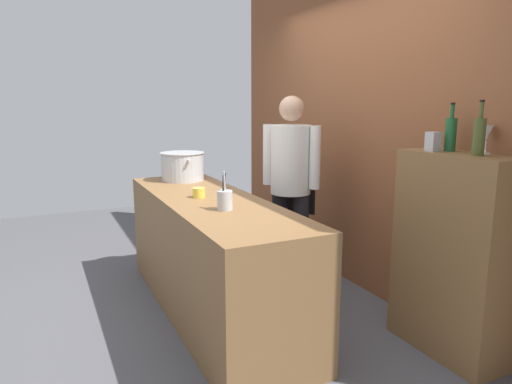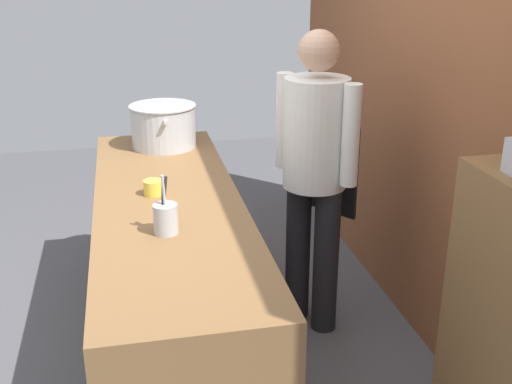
{
  "view_description": "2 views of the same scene",
  "coord_description": "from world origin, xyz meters",
  "px_view_note": "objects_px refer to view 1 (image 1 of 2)",
  "views": [
    {
      "loc": [
        3.21,
        -1.14,
        1.61
      ],
      "look_at": [
        0.12,
        0.32,
        0.94
      ],
      "focal_mm": 32.56,
      "sensor_mm": 36.0,
      "label": 1
    },
    {
      "loc": [
        2.86,
        -0.18,
        2.02
      ],
      "look_at": [
        0.13,
        0.41,
        0.95
      ],
      "focal_mm": 44.35,
      "sensor_mm": 36.0,
      "label": 2
    }
  ],
  "objects_px": {
    "chef": "(291,179)",
    "wine_glass_wide": "(487,134)",
    "spice_tin_silver": "(433,142)",
    "stockpot_large": "(182,166)",
    "utensil_crock": "(225,200)",
    "butter_jar": "(199,193)",
    "wine_bottle_green": "(451,133)",
    "wine_bottle_olive": "(479,135)"
  },
  "relations": [
    {
      "from": "chef",
      "to": "utensil_crock",
      "type": "bearing_deg",
      "value": 90.67
    },
    {
      "from": "stockpot_large",
      "to": "butter_jar",
      "type": "relative_size",
      "value": 4.85
    },
    {
      "from": "wine_bottle_green",
      "to": "chef",
      "type": "bearing_deg",
      "value": -161.41
    },
    {
      "from": "wine_bottle_green",
      "to": "wine_glass_wide",
      "type": "relative_size",
      "value": 1.75
    },
    {
      "from": "stockpot_large",
      "to": "wine_glass_wide",
      "type": "distance_m",
      "value": 2.54
    },
    {
      "from": "chef",
      "to": "butter_jar",
      "type": "relative_size",
      "value": 17.61
    },
    {
      "from": "chef",
      "to": "wine_glass_wide",
      "type": "distance_m",
      "value": 1.62
    },
    {
      "from": "stockpot_large",
      "to": "wine_glass_wide",
      "type": "height_order",
      "value": "wine_glass_wide"
    },
    {
      "from": "chef",
      "to": "wine_bottle_green",
      "type": "bearing_deg",
      "value": 164.23
    },
    {
      "from": "butter_jar",
      "to": "wine_bottle_olive",
      "type": "relative_size",
      "value": 0.3
    },
    {
      "from": "wine_bottle_olive",
      "to": "wine_glass_wide",
      "type": "height_order",
      "value": "wine_bottle_olive"
    },
    {
      "from": "chef",
      "to": "utensil_crock",
      "type": "height_order",
      "value": "chef"
    },
    {
      "from": "chef",
      "to": "wine_bottle_olive",
      "type": "height_order",
      "value": "chef"
    },
    {
      "from": "spice_tin_silver",
      "to": "stockpot_large",
      "type": "bearing_deg",
      "value": -150.86
    },
    {
      "from": "chef",
      "to": "spice_tin_silver",
      "type": "height_order",
      "value": "chef"
    },
    {
      "from": "chef",
      "to": "wine_bottle_olive",
      "type": "bearing_deg",
      "value": 159.54
    },
    {
      "from": "chef",
      "to": "wine_glass_wide",
      "type": "xyz_separation_m",
      "value": [
        1.48,
        0.5,
        0.46
      ]
    },
    {
      "from": "butter_jar",
      "to": "wine_bottle_olive",
      "type": "distance_m",
      "value": 1.93
    },
    {
      "from": "utensil_crock",
      "to": "wine_bottle_green",
      "type": "height_order",
      "value": "wine_bottle_green"
    },
    {
      "from": "wine_glass_wide",
      "to": "spice_tin_silver",
      "type": "relative_size",
      "value": 1.42
    },
    {
      "from": "wine_bottle_olive",
      "to": "spice_tin_silver",
      "type": "relative_size",
      "value": 2.62
    },
    {
      "from": "utensil_crock",
      "to": "wine_glass_wide",
      "type": "xyz_separation_m",
      "value": [
        0.89,
        1.34,
        0.45
      ]
    },
    {
      "from": "utensil_crock",
      "to": "stockpot_large",
      "type": "bearing_deg",
      "value": 176.03
    },
    {
      "from": "chef",
      "to": "butter_jar",
      "type": "height_order",
      "value": "chef"
    },
    {
      "from": "utensil_crock",
      "to": "wine_bottle_olive",
      "type": "height_order",
      "value": "wine_bottle_olive"
    },
    {
      "from": "utensil_crock",
      "to": "wine_bottle_green",
      "type": "distance_m",
      "value": 1.51
    },
    {
      "from": "chef",
      "to": "butter_jar",
      "type": "distance_m",
      "value": 0.87
    },
    {
      "from": "stockpot_large",
      "to": "wine_bottle_green",
      "type": "relative_size",
      "value": 1.51
    },
    {
      "from": "stockpot_large",
      "to": "wine_bottle_olive",
      "type": "xyz_separation_m",
      "value": [
        2.22,
        1.12,
        0.39
      ]
    },
    {
      "from": "butter_jar",
      "to": "wine_glass_wide",
      "type": "distance_m",
      "value": 1.98
    },
    {
      "from": "wine_bottle_olive",
      "to": "spice_tin_silver",
      "type": "height_order",
      "value": "wine_bottle_olive"
    },
    {
      "from": "chef",
      "to": "utensil_crock",
      "type": "distance_m",
      "value": 1.02
    },
    {
      "from": "butter_jar",
      "to": "wine_bottle_green",
      "type": "relative_size",
      "value": 0.31
    },
    {
      "from": "stockpot_large",
      "to": "spice_tin_silver",
      "type": "distance_m",
      "value": 2.23
    },
    {
      "from": "wine_bottle_green",
      "to": "spice_tin_silver",
      "type": "bearing_deg",
      "value": -112.45
    },
    {
      "from": "butter_jar",
      "to": "spice_tin_silver",
      "type": "height_order",
      "value": "spice_tin_silver"
    },
    {
      "from": "stockpot_large",
      "to": "wine_glass_wide",
      "type": "bearing_deg",
      "value": 29.87
    },
    {
      "from": "utensil_crock",
      "to": "wine_glass_wide",
      "type": "bearing_deg",
      "value": 56.38
    },
    {
      "from": "chef",
      "to": "stockpot_large",
      "type": "xyz_separation_m",
      "value": [
        -0.7,
        -0.75,
        0.06
      ]
    },
    {
      "from": "wine_glass_wide",
      "to": "spice_tin_silver",
      "type": "xyz_separation_m",
      "value": [
        -0.24,
        -0.17,
        -0.06
      ]
    },
    {
      "from": "utensil_crock",
      "to": "butter_jar",
      "type": "distance_m",
      "value": 0.47
    },
    {
      "from": "utensil_crock",
      "to": "wine_bottle_green",
      "type": "relative_size",
      "value": 0.86
    }
  ]
}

